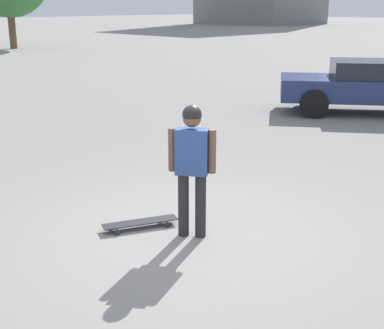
{
  "coord_description": "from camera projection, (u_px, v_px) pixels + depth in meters",
  "views": [
    {
      "loc": [
        4.22,
        -4.33,
        2.73
      ],
      "look_at": [
        0.0,
        0.0,
        0.91
      ],
      "focal_mm": 50.0,
      "sensor_mm": 36.0,
      "label": 1
    }
  ],
  "objects": [
    {
      "name": "person",
      "position": [
        192.0,
        159.0,
        6.29
      ],
      "size": [
        0.49,
        0.38,
        1.63
      ],
      "rotation": [
        0.0,
        0.0,
        0.59
      ],
      "color": "#262628",
      "rests_on": "ground_plane"
    },
    {
      "name": "ground_plane",
      "position": [
        192.0,
        236.0,
        6.58
      ],
      "size": [
        220.0,
        220.0,
        0.0
      ],
      "primitive_type": "plane",
      "color": "gray"
    },
    {
      "name": "car_parked_near",
      "position": [
        367.0,
        85.0,
        13.81
      ],
      "size": [
        4.54,
        3.95,
        1.36
      ],
      "rotation": [
        0.0,
        0.0,
        -2.52
      ],
      "color": "navy",
      "rests_on": "ground_plane"
    },
    {
      "name": "skateboard",
      "position": [
        140.0,
        223.0,
        6.79
      ],
      "size": [
        0.58,
        0.96,
        0.08
      ],
      "rotation": [
        0.0,
        0.0,
        -2.0
      ],
      "color": "#232328",
      "rests_on": "ground_plane"
    }
  ]
}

